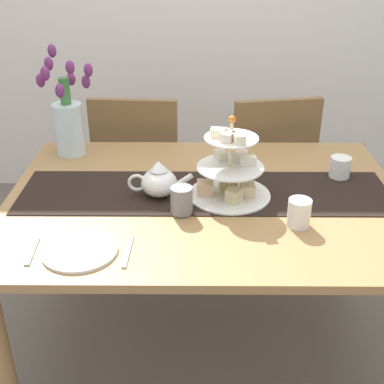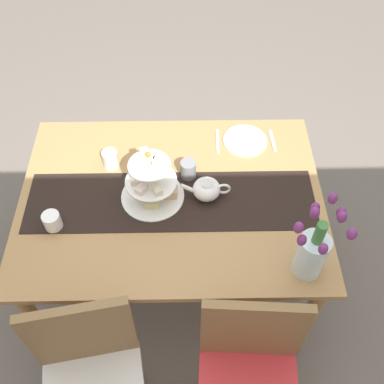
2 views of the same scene
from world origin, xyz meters
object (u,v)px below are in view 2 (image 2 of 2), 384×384
(knife_left, at_px, (218,141))
(mug_grey, at_px, (188,169))
(tiered_cake_stand, at_px, (152,185))
(dinner_plate_left, at_px, (245,140))
(tulip_vase, at_px, (313,250))
(dining_table, at_px, (172,209))
(chair_right, at_px, (91,377))
(fork_left, at_px, (272,140))
(teapot, at_px, (207,188))
(mug_white_text, at_px, (110,159))
(cream_jug, at_px, (52,221))
(chair_left, at_px, (249,374))

(knife_left, xyz_separation_m, mug_grey, (0.16, 0.24, 0.05))
(tiered_cake_stand, relative_size, dinner_plate_left, 1.32)
(tulip_vase, distance_m, knife_left, 0.85)
(dining_table, height_order, chair_right, chair_right)
(tulip_vase, bearing_deg, dining_table, -34.62)
(knife_left, height_order, mug_grey, mug_grey)
(mug_grey, bearing_deg, fork_left, -152.00)
(teapot, relative_size, mug_white_text, 2.51)
(chair_right, bearing_deg, fork_left, -127.62)
(tiered_cake_stand, xyz_separation_m, mug_grey, (-0.17, -0.13, -0.04))
(chair_right, xyz_separation_m, knife_left, (-0.57, -1.12, 0.24))
(dining_table, distance_m, dinner_plate_left, 0.54)
(mug_grey, height_order, mug_white_text, mug_grey)
(dinner_plate_left, bearing_deg, mug_white_text, 13.10)
(dinner_plate_left, bearing_deg, tiered_cake_stand, 37.82)
(cream_jug, height_order, dinner_plate_left, cream_jug)
(tulip_vase, bearing_deg, teapot, -44.32)
(teapot, xyz_separation_m, cream_jug, (0.70, 0.16, -0.02))
(knife_left, bearing_deg, dining_table, 56.65)
(cream_jug, bearing_deg, mug_grey, -154.66)
(fork_left, height_order, mug_white_text, mug_white_text)
(dining_table, bearing_deg, mug_white_text, -34.02)
(dining_table, distance_m, cream_jug, 0.57)
(tulip_vase, distance_m, fork_left, 0.78)
(cream_jug, bearing_deg, knife_left, -145.54)
(fork_left, height_order, mug_grey, mug_grey)
(tiered_cake_stand, relative_size, teapot, 1.28)
(knife_left, bearing_deg, mug_grey, 56.54)
(dinner_plate_left, height_order, knife_left, dinner_plate_left)
(cream_jug, height_order, mug_grey, mug_grey)
(dining_table, bearing_deg, cream_jug, 17.12)
(dinner_plate_left, bearing_deg, cream_jug, 30.00)
(dining_table, height_order, dinner_plate_left, dinner_plate_left)
(dining_table, bearing_deg, tulip_vase, 145.38)
(cream_jug, distance_m, dinner_plate_left, 1.05)
(teapot, height_order, mug_grey, teapot)
(chair_left, height_order, tiered_cake_stand, tiered_cake_stand)
(chair_left, height_order, dinner_plate_left, chair_left)
(cream_jug, bearing_deg, mug_white_text, -121.58)
(chair_right, xyz_separation_m, cream_jug, (0.20, -0.59, 0.28))
(dinner_plate_left, xyz_separation_m, mug_grey, (0.30, 0.24, 0.05))
(chair_left, height_order, tulip_vase, tulip_vase)
(tiered_cake_stand, relative_size, knife_left, 1.79)
(cream_jug, relative_size, dinner_plate_left, 0.37)
(tiered_cake_stand, relative_size, tulip_vase, 0.68)
(cream_jug, xyz_separation_m, knife_left, (-0.77, -0.53, -0.04))
(dining_table, bearing_deg, mug_grey, -123.13)
(dining_table, distance_m, chair_left, 0.83)
(chair_right, bearing_deg, knife_left, -117.09)
(dining_table, distance_m, tulip_vase, 0.74)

